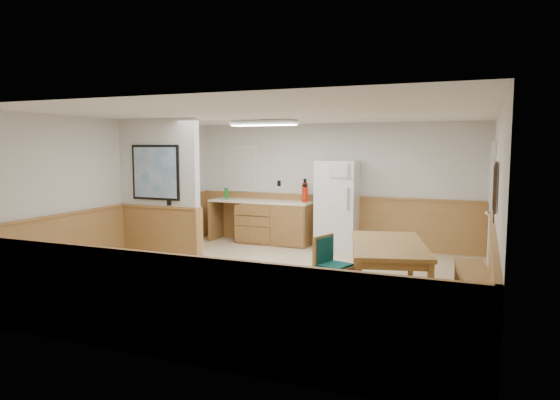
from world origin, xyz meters
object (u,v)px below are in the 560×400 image
at_px(dining_table, 388,250).
at_px(fire_extinguisher, 305,192).
at_px(dining_chair, 329,262).
at_px(refrigerator, 337,205).
at_px(dining_bench, 476,281).
at_px(soap_bottle, 226,193).

distance_m(dining_table, fire_extinguisher, 3.70).
height_order(dining_chair, fire_extinguisher, fire_extinguisher).
bearing_deg(refrigerator, dining_table, -64.92).
bearing_deg(dining_chair, refrigerator, 122.45).
relative_size(dining_table, dining_chair, 2.42).
bearing_deg(refrigerator, dining_bench, -50.44).
height_order(refrigerator, soap_bottle, refrigerator).
relative_size(refrigerator, fire_extinguisher, 3.66).
bearing_deg(soap_bottle, dining_bench, -29.53).
bearing_deg(soap_bottle, refrigerator, -0.70).
bearing_deg(dining_table, fire_extinguisher, 112.32).
bearing_deg(dining_chair, soap_bottle, 154.37).
bearing_deg(fire_extinguisher, dining_table, -31.62).
xyz_separation_m(dining_table, dining_chair, (-0.74, -0.30, -0.16)).
xyz_separation_m(refrigerator, soap_bottle, (-2.48, 0.03, 0.15)).
xyz_separation_m(dining_table, soap_bottle, (-3.99, 2.87, 0.37)).
relative_size(refrigerator, dining_table, 0.86).
distance_m(refrigerator, soap_bottle, 2.49).
xyz_separation_m(dining_bench, fire_extinguisher, (-3.32, 2.95, 0.76)).
bearing_deg(dining_chair, fire_extinguisher, 133.23).
xyz_separation_m(dining_chair, soap_bottle, (-3.25, 3.17, 0.53)).
bearing_deg(dining_table, dining_bench, -15.66).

